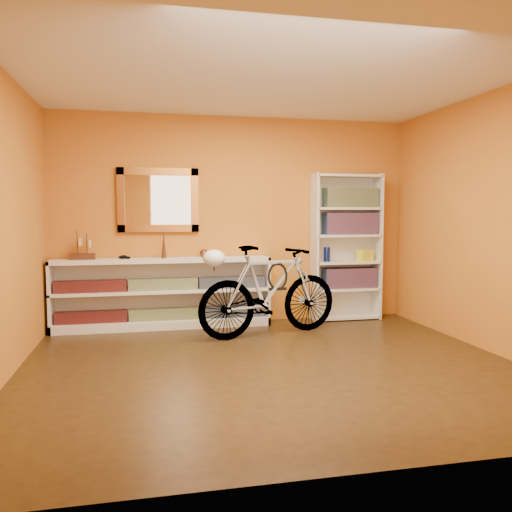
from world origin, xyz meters
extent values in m
cube|color=black|center=(0.00, 0.00, -0.01)|extent=(4.50, 4.00, 0.01)
cube|color=silver|center=(0.00, 0.00, 2.60)|extent=(4.50, 4.00, 0.01)
cube|color=#B9661B|center=(0.00, 2.00, 1.30)|extent=(4.50, 0.01, 2.60)
cube|color=#B9661B|center=(2.25, 0.00, 1.30)|extent=(0.01, 4.00, 2.60)
cube|color=brown|center=(-0.95, 1.97, 1.55)|extent=(0.98, 0.06, 0.78)
cube|color=silver|center=(0.90, 1.99, 0.25)|extent=(0.09, 0.02, 0.09)
cube|color=black|center=(-0.91, 1.79, 0.17)|extent=(2.50, 0.13, 0.14)
cube|color=navy|center=(-0.91, 1.79, 0.54)|extent=(2.50, 0.13, 0.14)
imported|color=black|center=(-1.36, 1.81, 0.85)|extent=(0.00, 0.01, 0.00)
cone|color=#562D1D|center=(-0.90, 1.81, 1.02)|extent=(0.06, 0.06, 0.34)
sphere|color=#562D1D|center=(-0.42, 1.81, 0.90)|extent=(0.10, 0.10, 0.10)
cube|color=maroon|center=(1.50, 1.84, 0.55)|extent=(0.70, 0.22, 0.26)
cube|color=maroon|center=(1.50, 1.84, 1.25)|extent=(0.70, 0.22, 0.28)
cube|color=#1B5060|center=(1.50, 1.84, 1.59)|extent=(0.70, 0.22, 0.25)
cylinder|color=#162A97|center=(1.18, 1.82, 0.86)|extent=(0.08, 0.08, 0.19)
cube|color=maroon|center=(1.25, 1.87, 1.57)|extent=(0.19, 0.19, 0.20)
cube|color=yellow|center=(1.70, 1.80, 0.84)|extent=(0.23, 0.19, 0.15)
imported|color=silver|center=(0.25, 1.15, 0.52)|extent=(0.88, 1.82, 1.04)
ellipsoid|color=white|center=(-0.40, 0.98, 0.91)|extent=(0.24, 0.23, 0.18)
torus|color=black|center=(0.35, 1.17, 0.67)|extent=(0.23, 0.02, 0.23)
camera|label=1|loc=(-1.11, -4.47, 1.39)|focal=36.18mm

